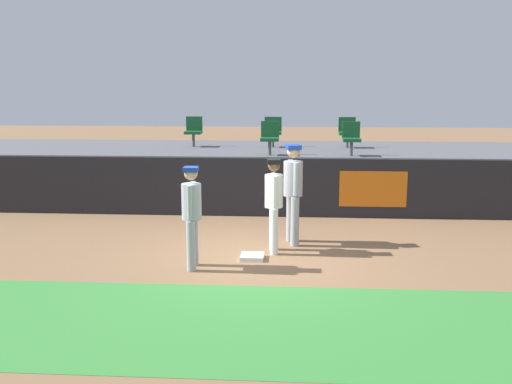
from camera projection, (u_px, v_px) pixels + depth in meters
The scene contains 13 objects.
ground_plane at pixel (255, 261), 9.91m from camera, with size 60.00×60.00×0.00m, color #846042.
grass_foreground_strip at pixel (241, 324), 7.32m from camera, with size 18.00×2.80×0.01m, color #388438.
first_base at pixel (252, 257), 10.01m from camera, with size 0.40×0.40×0.08m, color white.
player_fielder_home at pixel (274, 199), 10.27m from camera, with size 0.35×0.55×1.70m.
player_runner_visitor at pixel (192, 210), 9.36m from camera, with size 0.33×0.48×1.70m.
player_coach_visitor at pixel (293, 187), 10.79m from camera, with size 0.44×0.52×1.89m.
field_wall at pixel (266, 187), 13.16m from camera, with size 18.00×0.26×1.34m.
bleacher_platform at pixel (270, 172), 15.69m from camera, with size 18.00×4.80×1.23m, color #59595E.
seat_back_center at pixel (273, 130), 16.14m from camera, with size 0.48×0.44×0.84m.
seat_front_center at pixel (270, 136), 14.38m from camera, with size 0.45×0.44×0.84m.
seat_front_right at pixel (351, 137), 14.25m from camera, with size 0.44×0.44×0.84m.
seat_back_right at pixel (347, 131), 16.01m from camera, with size 0.47×0.44×0.84m.
seat_back_left at pixel (194, 130), 16.28m from camera, with size 0.46×0.44×0.84m.
Camera 1 is at (0.64, -9.49, 3.04)m, focal length 40.33 mm.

